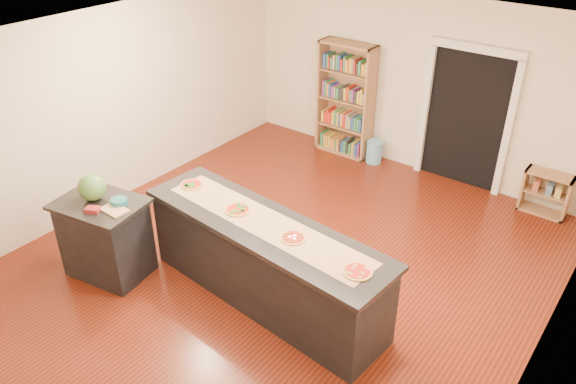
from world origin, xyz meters
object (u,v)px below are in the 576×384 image
Objects in this scene: low_shelf at (546,193)px; watermelon at (92,187)px; kitchen_island at (265,262)px; waste_bin at (374,152)px; bookshelf at (345,100)px; side_counter at (106,238)px.

low_shelf is 1.99× the size of watermelon.
kitchen_island is 8.06× the size of waste_bin.
bookshelf is 4.62m from watermelon.
low_shelf is 2.75m from waste_bin.
waste_bin is 4.81m from watermelon.
low_shelf is at bearing 0.55° from bookshelf.
bookshelf is at bearing 82.55° from watermelon.
side_counter is 0.67m from watermelon.
waste_bin is (-0.71, 3.79, -0.32)m from kitchen_island.
bookshelf reaches higher than side_counter.
low_shelf reaches higher than waste_bin.
side_counter is at bearing -7.53° from watermelon.
low_shelf is (3.88, 4.62, -0.18)m from side_counter.
kitchen_island is at bearing -79.44° from waste_bin.
waste_bin is at bearing 74.84° from watermelon.
bookshelf is at bearing 114.20° from kitchen_island.
watermelon is (-0.10, 0.01, 0.66)m from side_counter.
bookshelf is (-1.34, 3.82, 0.45)m from kitchen_island.
kitchen_island is 9.56× the size of watermelon.
side_counter is at bearing -96.21° from bookshelf.
side_counter is at bearing -129.99° from low_shelf.
watermelon is (-1.23, -4.55, 0.97)m from waste_bin.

